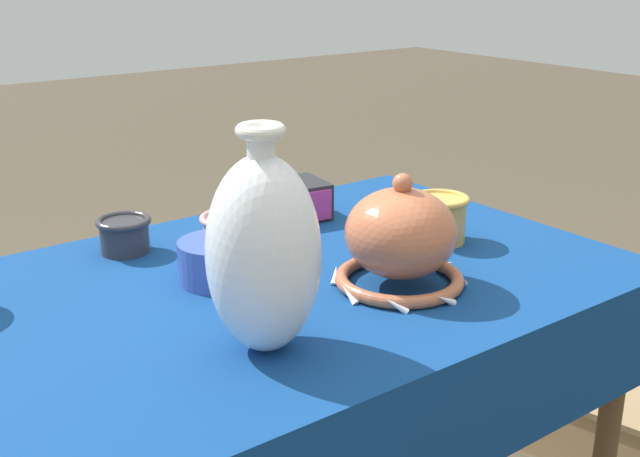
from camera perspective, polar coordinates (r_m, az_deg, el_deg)
name	(u,v)px	position (r m, az deg, el deg)	size (l,w,h in m)	color
display_table	(277,318)	(1.38, -3.09, -6.37)	(1.21, 0.78, 0.69)	brown
vase_tall_bulbous	(263,253)	(1.08, -4.04, -1.74)	(0.16, 0.16, 0.32)	white
vase_dome_bell	(401,241)	(1.31, 5.75, -0.87)	(0.23, 0.23, 0.20)	#BC6642
mosaic_tile_box	(289,201)	(1.65, -2.23, 1.96)	(0.17, 0.14, 0.08)	#232328
cup_wide_rose	(232,229)	(1.51, -6.26, -0.05)	(0.12, 0.12, 0.06)	#D19399
cup_wide_charcoal	(124,233)	(1.51, -13.74, -0.34)	(0.10, 0.10, 0.07)	#2D2D33
cup_wide_ochre	(439,217)	(1.54, 8.49, 0.82)	(0.11, 0.11, 0.09)	gold
pot_squat_cobalt	(218,261)	(1.35, -7.24, -2.30)	(0.13, 0.13, 0.07)	#3851A8
wooden_crate	(609,403)	(2.28, 19.87, -11.56)	(0.50, 0.41, 0.18)	tan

